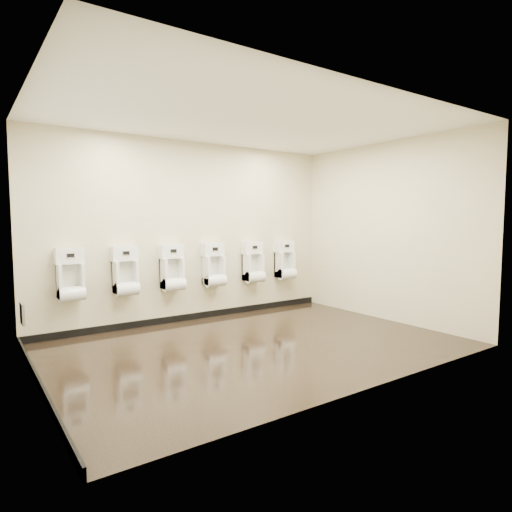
{
  "coord_description": "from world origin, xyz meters",
  "views": [
    {
      "loc": [
        -3.04,
        -4.35,
        1.59
      ],
      "look_at": [
        0.37,
        0.55,
        1.08
      ],
      "focal_mm": 30.0,
      "sensor_mm": 36.0,
      "label": 1
    }
  ],
  "objects_px": {
    "urinal_5": "(285,263)",
    "urinal_2": "(172,271)",
    "urinal_4": "(253,265)",
    "urinal_1": "(126,275)",
    "urinal_3": "(214,268)",
    "urinal_0": "(71,279)",
    "access_panel": "(22,314)"
  },
  "relations": [
    {
      "from": "urinal_2",
      "to": "access_panel",
      "type": "bearing_deg",
      "value": -168.25
    },
    {
      "from": "urinal_0",
      "to": "urinal_2",
      "type": "distance_m",
      "value": 1.44
    },
    {
      "from": "urinal_1",
      "to": "urinal_3",
      "type": "relative_size",
      "value": 1.0
    },
    {
      "from": "access_panel",
      "to": "urinal_3",
      "type": "distance_m",
      "value": 2.83
    },
    {
      "from": "urinal_2",
      "to": "urinal_0",
      "type": "bearing_deg",
      "value": 180.0
    },
    {
      "from": "urinal_2",
      "to": "urinal_3",
      "type": "distance_m",
      "value": 0.71
    },
    {
      "from": "urinal_4",
      "to": "urinal_0",
      "type": "bearing_deg",
      "value": 180.0
    },
    {
      "from": "urinal_3",
      "to": "urinal_4",
      "type": "relative_size",
      "value": 1.0
    },
    {
      "from": "urinal_4",
      "to": "urinal_2",
      "type": "bearing_deg",
      "value": 180.0
    },
    {
      "from": "urinal_1",
      "to": "urinal_0",
      "type": "bearing_deg",
      "value": 180.0
    },
    {
      "from": "urinal_0",
      "to": "urinal_5",
      "type": "bearing_deg",
      "value": 0.0
    },
    {
      "from": "urinal_5",
      "to": "urinal_3",
      "type": "bearing_deg",
      "value": 180.0
    },
    {
      "from": "access_panel",
      "to": "urinal_1",
      "type": "bearing_deg",
      "value": 17.63
    },
    {
      "from": "urinal_3",
      "to": "urinal_5",
      "type": "distance_m",
      "value": 1.46
    },
    {
      "from": "urinal_4",
      "to": "access_panel",
      "type": "bearing_deg",
      "value": -173.09
    },
    {
      "from": "urinal_1",
      "to": "urinal_4",
      "type": "height_order",
      "value": "same"
    },
    {
      "from": "urinal_5",
      "to": "urinal_2",
      "type": "bearing_deg",
      "value": 180.0
    },
    {
      "from": "urinal_1",
      "to": "urinal_2",
      "type": "relative_size",
      "value": 1.0
    },
    {
      "from": "urinal_4",
      "to": "urinal_1",
      "type": "bearing_deg",
      "value": 180.0
    },
    {
      "from": "access_panel",
      "to": "urinal_4",
      "type": "distance_m",
      "value": 3.58
    },
    {
      "from": "urinal_1",
      "to": "urinal_5",
      "type": "relative_size",
      "value": 1.0
    },
    {
      "from": "access_panel",
      "to": "urinal_1",
      "type": "xyz_separation_m",
      "value": [
        1.35,
        0.43,
        0.31
      ]
    },
    {
      "from": "access_panel",
      "to": "urinal_1",
      "type": "height_order",
      "value": "urinal_1"
    },
    {
      "from": "urinal_2",
      "to": "urinal_5",
      "type": "xyz_separation_m",
      "value": [
        2.18,
        0.0,
        0.0
      ]
    },
    {
      "from": "urinal_1",
      "to": "urinal_3",
      "type": "xyz_separation_m",
      "value": [
        1.43,
        0.0,
        0.0
      ]
    },
    {
      "from": "access_panel",
      "to": "urinal_0",
      "type": "xyz_separation_m",
      "value": [
        0.62,
        0.43,
        0.31
      ]
    },
    {
      "from": "urinal_3",
      "to": "urinal_4",
      "type": "height_order",
      "value": "same"
    },
    {
      "from": "urinal_2",
      "to": "urinal_3",
      "type": "bearing_deg",
      "value": 0.0
    },
    {
      "from": "urinal_1",
      "to": "urinal_5",
      "type": "height_order",
      "value": "same"
    },
    {
      "from": "urinal_3",
      "to": "urinal_5",
      "type": "xyz_separation_m",
      "value": [
        1.46,
        0.0,
        0.0
      ]
    },
    {
      "from": "urinal_2",
      "to": "urinal_5",
      "type": "distance_m",
      "value": 2.18
    },
    {
      "from": "urinal_5",
      "to": "urinal_4",
      "type": "bearing_deg",
      "value": 180.0
    }
  ]
}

